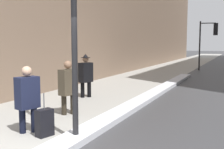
% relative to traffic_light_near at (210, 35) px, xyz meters
% --- Properties ---
extents(sidewalk_slab, '(4.00, 80.00, 0.01)m').
position_rel_traffic_light_near_xyz_m(sidewalk_slab, '(-3.00, -3.50, -2.65)').
color(sidewalk_slab, '#9E9B93').
rests_on(sidewalk_slab, ground).
extents(snow_bank_curb, '(0.56, 14.93, 0.14)m').
position_rel_traffic_light_near_xyz_m(snow_bank_curb, '(-0.83, -12.28, -2.58)').
color(snow_bank_curb, silver).
rests_on(snow_bank_curb, ground).
extents(traffic_light_near, '(1.30, 0.46, 3.67)m').
position_rel_traffic_light_near_xyz_m(traffic_light_near, '(0.00, 0.00, 0.00)').
color(traffic_light_near, black).
rests_on(traffic_light_near, ground).
extents(pedestrian_in_glasses, '(0.40, 0.54, 1.50)m').
position_rel_traffic_light_near_xyz_m(pedestrian_in_glasses, '(-2.09, -17.50, -1.82)').
color(pedestrian_in_glasses, black).
rests_on(pedestrian_in_glasses, ground).
extents(pedestrian_trailing, '(0.41, 0.55, 1.52)m').
position_rel_traffic_light_near_xyz_m(pedestrian_trailing, '(-2.17, -15.76, -1.81)').
color(pedestrian_trailing, '#2A241B').
rests_on(pedestrian_trailing, ground).
extents(pedestrian_in_fedora, '(0.41, 0.56, 1.62)m').
position_rel_traffic_light_near_xyz_m(pedestrian_in_fedora, '(-3.00, -13.34, -1.77)').
color(pedestrian_in_fedora, black).
rests_on(pedestrian_in_fedora, ground).
extents(rolling_suitcase, '(0.31, 0.41, 0.95)m').
position_rel_traffic_light_near_xyz_m(rolling_suitcase, '(-1.60, -17.56, -2.35)').
color(rolling_suitcase, black).
rests_on(rolling_suitcase, ground).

